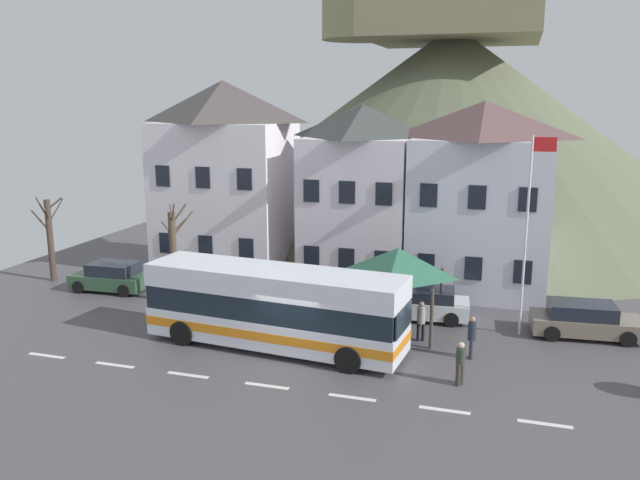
% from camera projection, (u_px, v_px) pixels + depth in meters
% --- Properties ---
extents(ground_plane, '(40.00, 60.00, 0.07)m').
position_uv_depth(ground_plane, '(285.00, 366.00, 23.74)').
color(ground_plane, '#4D4A4E').
extents(townhouse_00, '(6.95, 5.36, 10.50)m').
position_uv_depth(townhouse_00, '(225.00, 178.00, 35.66)').
color(townhouse_00, white).
rests_on(townhouse_00, ground_plane).
extents(townhouse_01, '(5.40, 6.27, 9.26)m').
position_uv_depth(townhouse_01, '(362.00, 194.00, 34.04)').
color(townhouse_01, white).
rests_on(townhouse_01, ground_plane).
extents(townhouse_02, '(6.58, 5.49, 9.46)m').
position_uv_depth(townhouse_02, '(480.00, 198.00, 31.91)').
color(townhouse_02, silver).
rests_on(townhouse_02, ground_plane).
extents(hilltop_castle, '(41.20, 41.20, 21.39)m').
position_uv_depth(hilltop_castle, '(449.00, 122.00, 49.09)').
color(hilltop_castle, '#5E644B').
rests_on(hilltop_castle, ground_plane).
extents(transit_bus, '(10.51, 3.44, 3.16)m').
position_uv_depth(transit_bus, '(275.00, 308.00, 25.07)').
color(transit_bus, white).
rests_on(transit_bus, ground_plane).
extents(bus_shelter, '(3.60, 3.60, 3.56)m').
position_uv_depth(bus_shelter, '(398.00, 262.00, 26.65)').
color(bus_shelter, '#473D33').
rests_on(bus_shelter, ground_plane).
extents(parked_car_00, '(4.56, 2.27, 1.37)m').
position_uv_depth(parked_car_00, '(420.00, 303.00, 28.61)').
color(parked_car_00, white).
rests_on(parked_car_00, ground_plane).
extents(parked_car_01, '(3.92, 2.04, 1.45)m').
position_uv_depth(parked_car_01, '(111.00, 277.00, 32.71)').
color(parked_car_01, '#315237').
rests_on(parked_car_01, ground_plane).
extents(parked_car_02, '(4.46, 2.22, 1.42)m').
position_uv_depth(parked_car_02, '(585.00, 320.00, 26.42)').
color(parked_car_02, '#77695B').
rests_on(parked_car_02, ground_plane).
extents(pedestrian_00, '(0.31, 0.33, 1.64)m').
position_uv_depth(pedestrian_00, '(472.00, 335.00, 24.13)').
color(pedestrian_00, '#2D2D38').
rests_on(pedestrian_00, ground_plane).
extents(pedestrian_01, '(0.32, 0.37, 1.55)m').
position_uv_depth(pedestrian_01, '(460.00, 362.00, 21.92)').
color(pedestrian_01, '#38332D').
rests_on(pedestrian_01, ground_plane).
extents(pedestrian_02, '(0.33, 0.33, 1.65)m').
position_uv_depth(pedestrian_02, '(421.00, 318.00, 25.87)').
color(pedestrian_02, black).
rests_on(pedestrian_02, ground_plane).
extents(public_bench, '(1.64, 0.48, 0.87)m').
position_uv_depth(public_bench, '(389.00, 302.00, 29.45)').
color(public_bench, brown).
rests_on(public_bench, ground_plane).
extents(flagpole, '(0.95, 0.10, 8.19)m').
position_uv_depth(flagpole, '(529.00, 224.00, 25.74)').
color(flagpole, silver).
rests_on(flagpole, ground_plane).
extents(bare_tree_00, '(1.27, 1.31, 4.93)m').
position_uv_depth(bare_tree_00, '(174.00, 254.00, 30.46)').
color(bare_tree_00, brown).
rests_on(bare_tree_00, ground_plane).
extents(bare_tree_01, '(1.38, 1.37, 4.49)m').
position_uv_depth(bare_tree_01, '(50.00, 238.00, 34.09)').
color(bare_tree_01, '#47382D').
rests_on(bare_tree_01, ground_plane).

